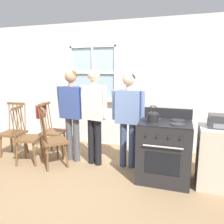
# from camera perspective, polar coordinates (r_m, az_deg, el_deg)

# --- Properties ---
(ground_plane) EXTENTS (16.00, 16.00, 0.00)m
(ground_plane) POSITION_cam_1_polar(r_m,az_deg,el_deg) (3.92, -6.96, -14.63)
(ground_plane) COLOR #937551
(wall_back) EXTENTS (6.40, 0.16, 2.70)m
(wall_back) POSITION_cam_1_polar(r_m,az_deg,el_deg) (4.84, -0.18, 6.80)
(wall_back) COLOR white
(wall_back) RESTS_ON ground_plane
(chair_by_window) EXTENTS (0.43, 0.44, 1.05)m
(chair_by_window) POSITION_cam_1_polar(r_m,az_deg,el_deg) (4.54, -15.25, -5.02)
(chair_by_window) COLOR brown
(chair_by_window) RESTS_ON ground_plane
(chair_near_wall) EXTENTS (0.58, 0.58, 1.05)m
(chair_near_wall) POSITION_cam_1_polar(r_m,az_deg,el_deg) (3.99, -15.11, -7.24)
(chair_near_wall) COLOR brown
(chair_near_wall) RESTS_ON ground_plane
(chair_center_cluster) EXTENTS (0.49, 0.51, 1.05)m
(chair_center_cluster) POSITION_cam_1_polar(r_m,az_deg,el_deg) (4.29, -21.24, -6.35)
(chair_center_cluster) COLOR brown
(chair_center_cluster) RESTS_ON ground_plane
(chair_near_stove) EXTENTS (0.46, 0.44, 1.05)m
(chair_near_stove) POSITION_cam_1_polar(r_m,az_deg,el_deg) (4.75, -24.33, -4.93)
(chair_near_stove) COLOR brown
(chair_near_stove) RESTS_ON ground_plane
(person_elderly_left) EXTENTS (0.57, 0.26, 1.68)m
(person_elderly_left) POSITION_cam_1_polar(r_m,az_deg,el_deg) (4.03, -10.47, 1.47)
(person_elderly_left) COLOR #4C4C51
(person_elderly_left) RESTS_ON ground_plane
(person_teen_center) EXTENTS (0.55, 0.28, 1.69)m
(person_teen_center) POSITION_cam_1_polar(r_m,az_deg,el_deg) (3.81, -4.71, 0.88)
(person_teen_center) COLOR black
(person_teen_center) RESTS_ON ground_plane
(person_adult_right) EXTENTS (0.57, 0.23, 1.64)m
(person_adult_right) POSITION_cam_1_polar(r_m,az_deg,el_deg) (3.69, 4.25, 0.22)
(person_adult_right) COLOR #384766
(person_adult_right) RESTS_ON ground_plane
(stove) EXTENTS (0.78, 0.68, 1.08)m
(stove) POSITION_cam_1_polar(r_m,az_deg,el_deg) (3.49, 13.47, -9.71)
(stove) COLOR #232326
(stove) RESTS_ON ground_plane
(kettle) EXTENTS (0.21, 0.17, 0.25)m
(kettle) POSITION_cam_1_polar(r_m,az_deg,el_deg) (3.23, 10.65, -1.11)
(kettle) COLOR black
(kettle) RESTS_ON stove
(potted_plant) EXTENTS (0.14, 0.14, 0.34)m
(potted_plant) POSITION_cam_1_polar(r_m,az_deg,el_deg) (4.93, -5.17, 4.33)
(potted_plant) COLOR #42474C
(potted_plant) RESTS_ON wall_back
(handbag) EXTENTS (0.20, 0.22, 0.31)m
(handbag) POSITION_cam_1_polar(r_m,az_deg,el_deg) (4.57, -18.05, 0.23)
(handbag) COLOR maroon
(handbag) RESTS_ON chair_by_window
(side_counter) EXTENTS (0.55, 0.50, 0.90)m
(side_counter) POSITION_cam_1_polar(r_m,az_deg,el_deg) (3.55, 25.87, -10.62)
(side_counter) COLOR beige
(side_counter) RESTS_ON ground_plane
(stereo) EXTENTS (0.34, 0.29, 0.18)m
(stereo) POSITION_cam_1_polar(r_m,az_deg,el_deg) (3.38, 26.68, -2.20)
(stereo) COLOR #38383A
(stereo) RESTS_ON side_counter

